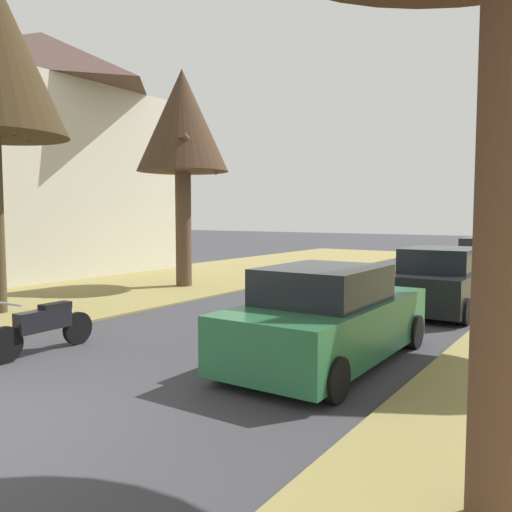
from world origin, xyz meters
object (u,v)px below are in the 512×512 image
Objects in this scene: parked_sedan_tan at (489,262)px; parked_sedan_black at (443,281)px; parked_motorcycle at (44,325)px; street_tree_left_mid_b at (182,124)px; parked_sedan_green at (328,318)px.

parked_sedan_black is at bearing -89.62° from parked_sedan_tan.
street_tree_left_mid_b is at bearing 114.89° from parked_motorcycle.
parked_sedan_black is (0.33, 5.83, 0.00)m from parked_sedan_green.
parked_sedan_green is at bearing 26.65° from parked_motorcycle.
parked_motorcycle is (-4.66, -8.01, -0.24)m from parked_sedan_black.
parked_sedan_black is 2.15× the size of parked_motorcycle.
street_tree_left_mid_b is 9.65m from parked_motorcycle.
parked_sedan_black is (8.18, 0.42, -4.57)m from street_tree_left_mid_b.
parked_sedan_green and parked_sedan_black have the same top height.
parked_sedan_black and parked_sedan_tan have the same top height.
parked_sedan_tan is (0.28, 12.40, 0.00)m from parked_sedan_green.
parked_sedan_green and parked_sedan_tan have the same top height.
parked_sedan_tan is 2.15× the size of parked_motorcycle.
parked_sedan_green is 4.85m from parked_motorcycle.
parked_sedan_tan is (8.14, 6.98, -4.57)m from street_tree_left_mid_b.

